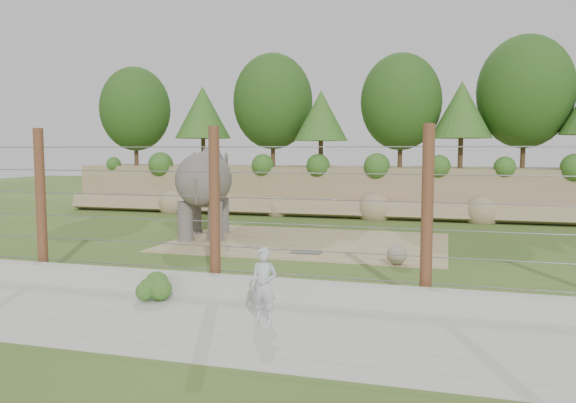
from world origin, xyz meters
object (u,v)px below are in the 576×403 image
(elephant, at_px, (204,193))
(stone_ball, at_px, (397,255))
(zookeeper, at_px, (264,285))
(barrier_fence, at_px, (215,209))

(elephant, xyz_separation_m, stone_ball, (7.73, -3.38, -1.43))
(stone_ball, bearing_deg, zookeeper, -107.98)
(elephant, relative_size, barrier_fence, 0.21)
(zookeeper, bearing_deg, stone_ball, 74.33)
(stone_ball, distance_m, zookeeper, 6.69)
(stone_ball, relative_size, zookeeper, 0.40)
(elephant, height_order, stone_ball, elephant)
(zookeeper, bearing_deg, elephant, 122.55)
(elephant, height_order, barrier_fence, barrier_fence)
(stone_ball, height_order, zookeeper, zookeeper)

